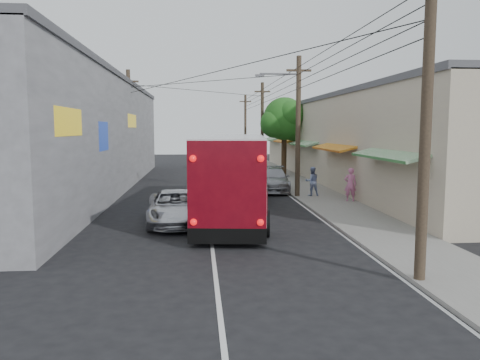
% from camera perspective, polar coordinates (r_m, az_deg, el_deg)
% --- Properties ---
extents(ground, '(120.00, 120.00, 0.00)m').
position_cam_1_polar(ground, '(13.79, -3.15, -10.42)').
color(ground, black).
rests_on(ground, ground).
extents(sidewalk, '(3.00, 80.00, 0.12)m').
position_cam_1_polar(sidewalk, '(34.14, 6.67, -0.34)').
color(sidewalk, slate).
rests_on(sidewalk, ground).
extents(building_right, '(7.09, 40.00, 6.25)m').
position_cam_1_polar(building_right, '(37.01, 12.94, 4.86)').
color(building_right, '#B1A28D').
rests_on(building_right, ground).
extents(building_left, '(7.20, 36.00, 7.25)m').
position_cam_1_polar(building_left, '(32.23, -19.66, 5.36)').
color(building_left, gray).
rests_on(building_left, ground).
extents(utility_poles, '(11.80, 45.28, 8.00)m').
position_cam_1_polar(utility_poles, '(33.72, 0.99, 6.55)').
color(utility_poles, '#473828').
rests_on(utility_poles, ground).
extents(street_tree, '(4.40, 4.00, 6.60)m').
position_cam_1_polar(street_tree, '(39.90, 5.52, 7.26)').
color(street_tree, '#3F2B19').
rests_on(street_tree, ground).
extents(coach_bus, '(4.06, 12.80, 3.63)m').
position_cam_1_polar(coach_bus, '(21.42, -0.66, 0.70)').
color(coach_bus, silver).
rests_on(coach_bus, ground).
extents(jeepney, '(2.63, 5.14, 1.39)m').
position_cam_1_polar(jeepney, '(19.70, -7.85, -3.33)').
color(jeepney, silver).
rests_on(jeepney, ground).
extents(parked_suv, '(2.69, 5.34, 1.49)m').
position_cam_1_polar(parked_suv, '(29.82, 3.99, 0.06)').
color(parked_suv, gray).
rests_on(parked_suv, ground).
extents(parked_car_mid, '(2.08, 4.86, 1.64)m').
position_cam_1_polar(parked_car_mid, '(35.63, 1.76, 1.21)').
color(parked_car_mid, '#25252A').
rests_on(parked_car_mid, ground).
extents(parked_car_far, '(1.55, 4.41, 1.45)m').
position_cam_1_polar(parked_car_far, '(41.14, 0.84, 1.76)').
color(parked_car_far, black).
rests_on(parked_car_far, ground).
extents(pedestrian_near, '(0.70, 0.52, 1.78)m').
position_cam_1_polar(pedestrian_near, '(25.52, 13.30, -0.53)').
color(pedestrian_near, '#CD6C9F').
rests_on(pedestrian_near, sidewalk).
extents(pedestrian_far, '(0.83, 0.66, 1.66)m').
position_cam_1_polar(pedestrian_far, '(27.22, 8.77, -0.16)').
color(pedestrian_far, '#8391BF').
rests_on(pedestrian_far, sidewalk).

